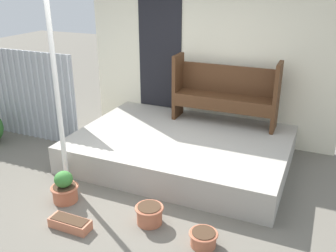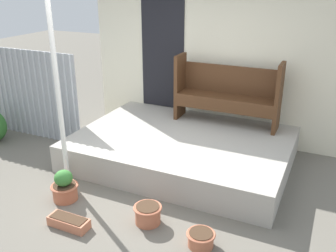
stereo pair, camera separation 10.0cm
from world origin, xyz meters
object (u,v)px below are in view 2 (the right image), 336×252
object	(u,v)px
support_post	(58,96)
flower_pot_middle	(148,213)
flower_pot_left	(65,187)
flower_pot_right	(201,238)
bench	(227,91)
planter_box_rect	(69,222)

from	to	relation	value
support_post	flower_pot_middle	world-z (taller)	support_post
flower_pot_left	flower_pot_right	distance (m)	1.88
flower_pot_left	flower_pot_middle	bearing A→B (deg)	0.65
flower_pot_left	flower_pot_right	xyz separation A→B (m)	(1.88, -0.11, -0.09)
flower_pot_left	flower_pot_right	bearing A→B (deg)	-3.33
bench	flower_pot_left	distance (m)	2.89
planter_box_rect	support_post	bearing A→B (deg)	129.58
flower_pot_left	planter_box_rect	size ratio (longest dim) A/B	0.85
support_post	flower_pot_left	bearing A→B (deg)	-54.34
flower_pot_middle	planter_box_rect	distance (m)	0.90
flower_pot_right	bench	bearing A→B (deg)	101.51
support_post	flower_pot_middle	bearing A→B (deg)	-14.29
support_post	planter_box_rect	world-z (taller)	support_post
support_post	flower_pot_left	xyz separation A→B (m)	(0.28, -0.39, -1.06)
flower_pot_right	flower_pot_left	bearing A→B (deg)	176.67
bench	flower_pot_right	distance (m)	2.73
flower_pot_middle	flower_pot_right	bearing A→B (deg)	-10.00
bench	planter_box_rect	size ratio (longest dim) A/B	3.43
support_post	flower_pot_left	size ratio (longest dim) A/B	5.99
flower_pot_middle	support_post	bearing A→B (deg)	165.71
support_post	flower_pot_right	xyz separation A→B (m)	(2.15, -0.49, -1.14)
flower_pot_right	planter_box_rect	world-z (taller)	flower_pot_right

